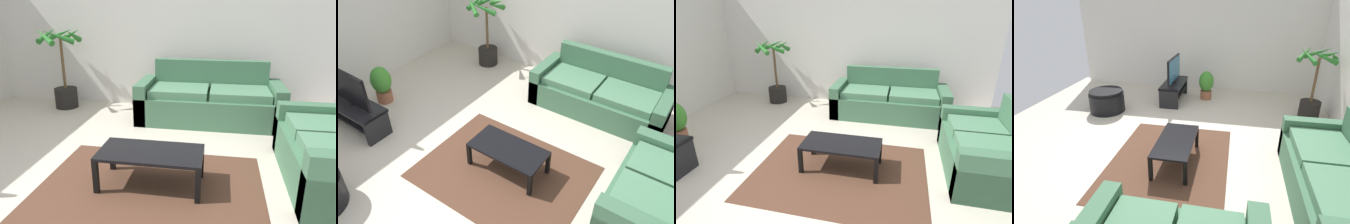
# 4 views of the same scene
# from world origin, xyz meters

# --- Properties ---
(ground_plane) EXTENTS (6.60, 6.60, 0.00)m
(ground_plane) POSITION_xyz_m (0.00, 0.00, 0.00)
(ground_plane) COLOR beige
(wall_back) EXTENTS (6.00, 0.06, 2.70)m
(wall_back) POSITION_xyz_m (0.00, 3.00, 1.35)
(wall_back) COLOR silver
(wall_back) RESTS_ON ground
(couch_main) EXTENTS (2.16, 0.90, 0.90)m
(couch_main) POSITION_xyz_m (0.95, 2.28, 0.30)
(couch_main) COLOR #3F6B4C
(couch_main) RESTS_ON ground
(couch_loveseat) EXTENTS (0.90, 1.52, 0.90)m
(couch_loveseat) POSITION_xyz_m (2.28, 0.66, 0.30)
(couch_loveseat) COLOR #3F6B4C
(couch_loveseat) RESTS_ON ground
(tv_stand) EXTENTS (1.10, 0.45, 0.43)m
(tv_stand) POSITION_xyz_m (-1.98, -0.30, 0.29)
(tv_stand) COLOR black
(tv_stand) RESTS_ON ground
(tv) EXTENTS (0.95, 0.10, 0.58)m
(tv) POSITION_xyz_m (-1.98, -0.30, 0.74)
(tv) COLOR black
(tv) RESTS_ON tv_stand
(coffee_table) EXTENTS (1.01, 0.51, 0.37)m
(coffee_table) POSITION_xyz_m (0.47, 0.30, 0.32)
(coffee_table) COLOR black
(coffee_table) RESTS_ON ground
(area_rug) EXTENTS (2.20, 1.70, 0.01)m
(area_rug) POSITION_xyz_m (0.47, 0.20, 0.00)
(area_rug) COLOR #513323
(area_rug) RESTS_ON ground
(potted_palm) EXTENTS (0.76, 0.76, 1.40)m
(potted_palm) POSITION_xyz_m (-1.58, 2.54, 0.56)
(potted_palm) COLOR black
(potted_palm) RESTS_ON ground
(potted_plant_small) EXTENTS (0.34, 0.34, 0.66)m
(potted_plant_small) POSITION_xyz_m (-2.22, 0.41, 0.36)
(potted_plant_small) COLOR brown
(potted_plant_small) RESTS_ON ground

